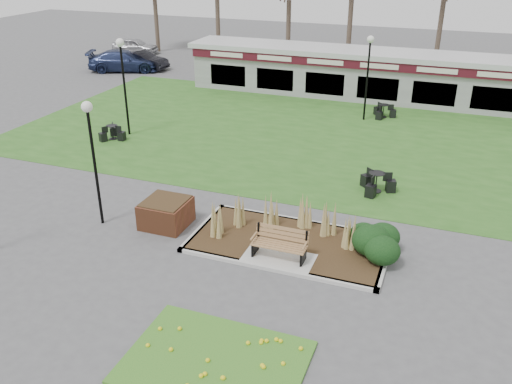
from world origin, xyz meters
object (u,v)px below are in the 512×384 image
(food_pavilion, at_px, (382,75))
(car_black, at_px, (141,60))
(lamp_post_mid_left, at_px, (91,137))
(bistro_set_b, at_px, (383,113))
(car_blue, at_px, (124,61))
(bistro_set_a, at_px, (113,134))
(car_silver, at_px, (135,46))
(lamp_post_mid_right, at_px, (369,60))
(lamp_post_far_left, at_px, (122,66))
(park_bench, at_px, (280,243))
(bistro_set_d, at_px, (376,185))
(brick_planter, at_px, (166,213))

(food_pavilion, height_order, car_black, food_pavilion)
(lamp_post_mid_left, bearing_deg, car_black, 118.22)
(car_black, bearing_deg, bistro_set_b, -106.55)
(car_blue, bearing_deg, bistro_set_b, -124.74)
(bistro_set_b, bearing_deg, car_black, 163.12)
(bistro_set_a, height_order, bistro_set_b, bistro_set_b)
(lamp_post_mid_left, bearing_deg, car_silver, 119.86)
(lamp_post_mid_left, height_order, bistro_set_a, lamp_post_mid_left)
(lamp_post_mid_right, bearing_deg, lamp_post_far_left, -148.32)
(park_bench, bearing_deg, car_silver, 129.30)
(car_silver, bearing_deg, bistro_set_a, -160.07)
(food_pavilion, xyz_separation_m, lamp_post_mid_left, (-6.59, -19.63, 1.72))
(lamp_post_far_left, distance_m, bistro_set_d, 13.48)
(brick_planter, distance_m, car_silver, 31.34)
(brick_planter, bearing_deg, lamp_post_mid_right, 73.58)
(brick_planter, xyz_separation_m, bistro_set_b, (5.16, 15.19, -0.22))
(bistro_set_a, xyz_separation_m, car_blue, (-7.83, 13.16, 0.51))
(car_silver, bearing_deg, brick_planter, -155.23)
(park_bench, distance_m, brick_planter, 4.47)
(brick_planter, xyz_separation_m, lamp_post_far_left, (-6.48, 7.76, 3.01))
(lamp_post_mid_right, relative_size, bistro_set_b, 3.46)
(lamp_post_mid_right, distance_m, bistro_set_d, 9.81)
(park_bench, bearing_deg, bistro_set_d, 71.87)
(food_pavilion, relative_size, bistro_set_a, 18.54)
(brick_planter, bearing_deg, lamp_post_far_left, 129.86)
(park_bench, height_order, lamp_post_mid_left, lamp_post_mid_left)
(car_black, bearing_deg, car_silver, 36.60)
(brick_planter, height_order, car_silver, car_silver)
(brick_planter, xyz_separation_m, lamp_post_mid_right, (4.24, 14.37, 2.81))
(food_pavilion, bearing_deg, bistro_set_a, -132.80)
(lamp_post_far_left, xyz_separation_m, bistro_set_b, (11.64, 7.43, -3.22))
(food_pavilion, height_order, lamp_post_far_left, lamp_post_far_left)
(bistro_set_a, bearing_deg, car_black, 116.26)
(bistro_set_a, bearing_deg, car_blue, 120.74)
(bistro_set_d, distance_m, car_blue, 25.67)
(bistro_set_b, xyz_separation_m, car_black, (-18.95, 5.75, 0.42))
(bistro_set_d, bearing_deg, park_bench, -108.13)
(lamp_post_mid_right, xyz_separation_m, car_black, (-18.02, 6.57, -2.61))
(bistro_set_b, xyz_separation_m, bistro_set_d, (1.22, -9.91, 0.03))
(food_pavilion, relative_size, lamp_post_mid_left, 5.60)
(park_bench, xyz_separation_m, bistro_set_b, (0.76, 15.94, -0.33))
(food_pavilion, distance_m, lamp_post_mid_right, 4.94)
(bistro_set_b, bearing_deg, bistro_set_d, -83.00)
(lamp_post_mid_left, distance_m, car_black, 24.65)
(food_pavilion, bearing_deg, brick_planter, -103.06)
(lamp_post_mid_right, distance_m, bistro_set_a, 13.73)
(food_pavilion, xyz_separation_m, bistro_set_d, (1.98, -13.68, -1.19))
(food_pavilion, height_order, lamp_post_mid_right, lamp_post_mid_right)
(lamp_post_far_left, relative_size, car_blue, 0.91)
(lamp_post_far_left, xyz_separation_m, bistro_set_a, (-0.35, -0.92, -3.23))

